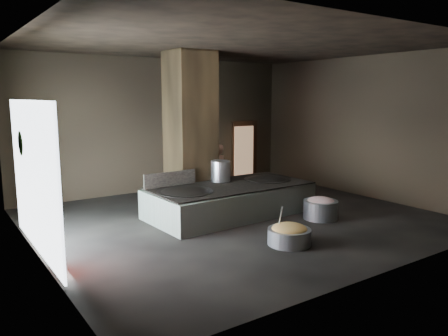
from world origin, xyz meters
TOP-DOWN VIEW (x-y plane):
  - floor at (0.00, 0.00)m, footprint 10.00×9.00m
  - ceiling at (0.00, 0.00)m, footprint 10.00×9.00m
  - back_wall at (0.00, 4.55)m, footprint 10.00×0.10m
  - front_wall at (0.00, -4.55)m, footprint 10.00×0.10m
  - left_wall at (-5.05, 0.00)m, footprint 0.10×9.00m
  - right_wall at (5.05, 0.00)m, footprint 0.10×9.00m
  - pillar at (-0.30, 1.90)m, footprint 1.20×1.20m
  - hearth_platform at (0.09, 0.43)m, footprint 4.58×2.33m
  - platform_cap at (0.09, 0.43)m, footprint 4.40×2.11m
  - wok_left at (-1.36, 0.38)m, footprint 1.42×1.42m
  - wok_left_rim at (-1.36, 0.38)m, footprint 1.45×1.45m
  - wok_right at (1.44, 0.48)m, footprint 1.32×1.32m
  - wok_right_rim at (1.44, 0.48)m, footprint 1.35×1.35m
  - stock_pot at (0.14, 0.98)m, footprint 0.55×0.55m
  - splash_guard at (-1.36, 1.18)m, footprint 1.56×0.12m
  - cook at (0.80, 2.12)m, footprint 0.69×0.50m
  - veg_basin at (-0.28, -2.34)m, footprint 0.97×0.97m
  - veg_fill at (-0.28, -2.34)m, footprint 0.78×0.78m
  - ladle at (-0.43, -2.19)m, footprint 0.19×0.35m
  - meat_basin at (1.81, -1.30)m, footprint 0.95×0.95m
  - meat_fill at (1.81, -1.30)m, footprint 0.75×0.75m
  - doorway_near at (1.20, 4.45)m, footprint 1.18×0.08m
  - doorway_near_glow at (1.39, 4.53)m, footprint 0.86×0.04m
  - doorway_far at (3.60, 4.45)m, footprint 1.18×0.08m
  - doorway_far_glow at (3.38, 4.19)m, footprint 0.89×0.04m
  - left_opening at (-4.95, 0.20)m, footprint 0.04×4.20m
  - pavilion_sliver at (-4.88, -1.10)m, footprint 0.05×0.90m
  - tree_silhouette at (-4.85, 1.30)m, footprint 0.28×1.10m

SIDE VIEW (x-z plane):
  - floor at x=0.00m, z-range -0.10..0.00m
  - veg_basin at x=-0.28m, z-range 0.00..0.35m
  - meat_basin at x=1.81m, z-range 0.00..0.50m
  - veg_fill at x=-0.28m, z-range 0.23..0.47m
  - hearth_platform at x=0.09m, z-range 0.00..0.78m
  - meat_fill at x=1.81m, z-range 0.31..0.59m
  - ladle at x=-0.43m, z-range 0.21..0.89m
  - wok_left at x=-1.36m, z-range 0.55..0.95m
  - wok_right at x=1.44m, z-range 0.56..0.94m
  - platform_cap at x=0.09m, z-range 0.80..0.83m
  - wok_left_rim at x=-1.36m, z-range 0.80..0.84m
  - wok_right_rim at x=1.44m, z-range 0.80..0.84m
  - pavilion_sliver at x=-4.88m, z-range 0.00..1.70m
  - cook at x=0.80m, z-range 0.00..1.75m
  - splash_guard at x=-1.36m, z-range 0.83..1.23m
  - doorway_far_glow at x=3.38m, z-range 0.00..2.10m
  - doorway_near_glow at x=1.39m, z-range 0.03..2.07m
  - doorway_near at x=1.20m, z-range -0.09..2.29m
  - doorway_far at x=3.60m, z-range -0.09..2.29m
  - stock_pot at x=0.14m, z-range 0.84..1.42m
  - left_opening at x=-4.95m, z-range 0.05..3.15m
  - tree_silhouette at x=-4.85m, z-range 1.65..2.75m
  - back_wall at x=0.00m, z-range 0.00..4.50m
  - front_wall at x=0.00m, z-range 0.00..4.50m
  - left_wall at x=-5.05m, z-range 0.00..4.50m
  - right_wall at x=5.05m, z-range 0.00..4.50m
  - pillar at x=-0.30m, z-range 0.00..4.50m
  - ceiling at x=0.00m, z-range 4.50..4.60m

